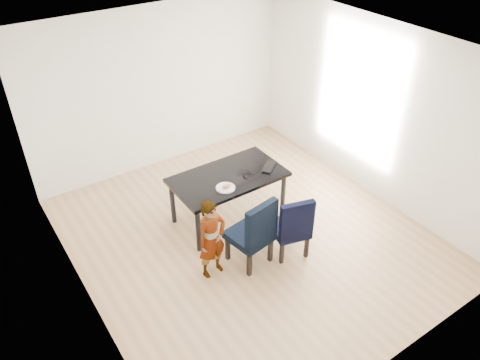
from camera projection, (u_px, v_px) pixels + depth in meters
floor at (248, 236)px, 6.67m from camera, size 4.50×5.00×0.01m
ceiling at (250, 50)px, 5.13m from camera, size 4.50×5.00×0.01m
wall_back at (160, 88)px, 7.61m from camera, size 4.50×0.01×2.70m
wall_front at (409, 275)px, 4.20m from camera, size 4.50×0.01×2.70m
wall_left at (72, 219)px, 4.86m from camera, size 0.01×5.00×2.70m
wall_right at (373, 110)px, 6.95m from camera, size 0.01×5.00×2.70m
dining_table at (228, 197)px, 6.80m from camera, size 1.60×0.90×0.75m
chair_left at (249, 230)px, 5.99m from camera, size 0.57×0.58×1.03m
chair_right at (290, 224)px, 6.15m from camera, size 0.56×0.57×0.94m
child at (212, 239)px, 5.78m from camera, size 0.44×0.31×1.12m
plate at (226, 188)px, 6.33m from camera, size 0.27×0.27×0.01m
sandwich at (227, 186)px, 6.31m from camera, size 0.15×0.08×0.06m
laptop at (266, 166)px, 6.77m from camera, size 0.39×0.36×0.03m
cable_tangle at (249, 176)px, 6.58m from camera, size 0.21×0.21×0.01m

